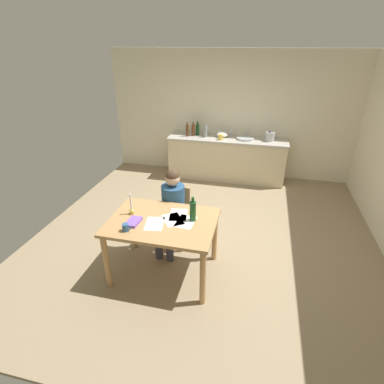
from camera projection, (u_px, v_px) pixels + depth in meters
ground_plane at (207, 235)px, 4.71m from camera, size 5.20×5.20×0.04m
wall_back at (231, 115)px, 6.37m from camera, size 5.20×0.12×2.60m
kitchen_counter at (226, 158)px, 6.44m from camera, size 2.48×0.64×0.90m
dining_table at (163, 228)px, 3.63m from camera, size 1.29×0.93×0.79m
chair_at_table at (176, 213)px, 4.34m from camera, size 0.43×0.43×0.85m
person_seated at (172, 206)px, 4.12m from camera, size 0.35×0.61×1.19m
coffee_mug at (126, 227)px, 3.37m from camera, size 0.11×0.07×0.09m
candlestick at (132, 208)px, 3.69m from camera, size 0.06×0.06×0.28m
book_magazine at (134, 222)px, 3.53m from camera, size 0.15×0.23×0.03m
paper_letter at (178, 215)px, 3.70m from camera, size 0.26×0.33×0.00m
paper_bill at (186, 222)px, 3.56m from camera, size 0.23×0.31×0.00m
paper_envelope at (155, 224)px, 3.52m from camera, size 0.26×0.33×0.00m
paper_receipt at (173, 220)px, 3.60m from camera, size 0.34×0.36×0.00m
wine_bottle_on_table at (193, 211)px, 3.53m from camera, size 0.08×0.08×0.31m
sink_unit at (245, 138)px, 6.16m from camera, size 0.36×0.36×0.24m
bottle_oil at (187, 130)px, 6.31m from camera, size 0.06×0.06×0.30m
bottle_vinegar at (193, 130)px, 6.34m from camera, size 0.07×0.07×0.29m
bottle_wine_red at (197, 129)px, 6.40m from camera, size 0.07×0.07×0.29m
bottle_sauce at (206, 132)px, 6.26m from camera, size 0.07×0.07×0.26m
mixing_bowl at (222, 135)px, 6.28m from camera, size 0.24×0.24×0.11m
stovetop_kettle at (270, 136)px, 6.02m from camera, size 0.18×0.18×0.22m
wine_glass_near_sink at (231, 131)px, 6.31m from camera, size 0.07×0.07×0.15m
wine_glass_by_kettle at (225, 131)px, 6.33m from camera, size 0.07×0.07×0.15m
wine_glass_back_left at (220, 131)px, 6.36m from camera, size 0.07×0.07×0.15m
teacup_on_counter at (221, 137)px, 6.11m from camera, size 0.13×0.09×0.11m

